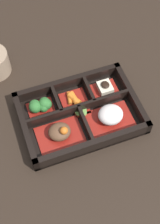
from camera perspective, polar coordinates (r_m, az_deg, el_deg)
The scene contains 9 objects.
ground_plane at distance 0.80m, azimuth -0.00°, elevation -0.93°, with size 3.00×3.00×0.00m, color black.
bento_base at distance 0.80m, azimuth -0.00°, elevation -0.75°, with size 0.30×0.21×0.01m.
bento_rim at distance 0.78m, azimuth -0.08°, elevation 0.02°, with size 0.30×0.21×0.04m.
bowl_rice at distance 0.77m, azimuth 5.58°, elevation -0.69°, with size 0.11×0.08×0.04m.
bowl_stew at distance 0.75m, azimuth -3.71°, elevation -3.82°, with size 0.11×0.08×0.05m.
bowl_tofu at distance 0.83m, azimuth 4.56°, elevation 4.32°, with size 0.07×0.06×0.03m.
bowl_carrots at distance 0.81m, azimuth -1.25°, elevation 2.37°, with size 0.07×0.06×0.02m.
bowl_greens at distance 0.79m, azimuth -7.15°, elevation 1.19°, with size 0.07×0.06×0.04m.
bowl_pickles at distance 0.79m, azimuth 0.31°, elevation 0.25°, with size 0.04×0.03×0.01m.
Camera 1 is at (0.14, 0.38, 0.69)m, focal length 50.00 mm.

